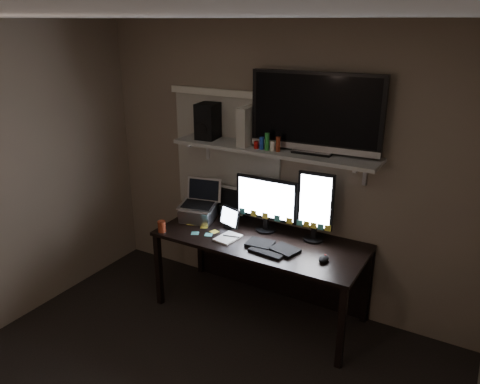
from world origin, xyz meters
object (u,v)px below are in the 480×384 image
Objects in this scene: mouse at (324,259)px; tv at (316,113)px; desk at (266,251)px; tablet at (230,218)px; cup at (162,226)px; speaker at (208,121)px; laptop at (198,202)px; game_console at (249,126)px; monitor_landscape at (266,204)px; keyboard at (272,247)px; monitor_portrait at (315,207)px.

tv is (-0.27, 0.35, 1.05)m from mouse.
desk is 7.80× the size of tablet.
cup reaches higher than mouse.
speaker is (-0.66, 0.10, 1.09)m from desk.
laptop reaches higher than tablet.
monitor_landscape is at bearing -12.97° from game_console.
speaker is (0.16, 0.53, 0.86)m from cup.
desk is 3.99× the size of keyboard.
speaker reaches higher than keyboard.
laptop is at bearing -160.09° from game_console.
mouse is 1.28m from game_console.
tv reaches higher than laptop.
keyboard is (0.20, -0.29, -0.24)m from monitor_landscape.
tv is at bearing -5.72° from speaker.
keyboard is at bearing -177.38° from mouse.
mouse is at bearing -21.69° from speaker.
tablet reaches higher than mouse.
monitor_landscape is 0.42m from keyboard.
game_console is at bearing 42.40° from cup.
monitor_portrait reaches higher than desk.
game_console is 1.03× the size of speaker.
desk is 1.69× the size of tv.
desk is 1.12m from game_console.
game_console is at bearing 146.35° from keyboard.
monitor_portrait is at bearing -8.36° from speaker.
monitor_landscape is at bearing 31.51° from cup.
tablet is 0.61m from cup.
cup is at bearing -158.14° from tv.
mouse is 0.96m from tablet.
keyboard is 1.21× the size of laptop.
speaker is at bearing 171.44° from desk.
tv reaches higher than speaker.
speaker is at bearing 175.19° from monitor_portrait.
laptop is (-1.09, -0.15, -0.12)m from monitor_portrait.
tablet is 0.83m from game_console.
game_console is 0.42m from speaker.
cup is (-0.99, -0.19, 0.04)m from keyboard.
monitor_landscape is 0.91m from speaker.
game_console is at bearing 75.88° from tablet.
game_console is at bearing 166.29° from monitor_landscape.
monitor_portrait is 1.87× the size of game_console.
monitor_landscape reaches higher than keyboard.
laptop is 0.87m from game_console.
desk is 15.73× the size of mouse.
monitor_landscape is 0.94m from cup.
cup is at bearing -125.97° from tablet.
tv is 1.02m from speaker.
speaker is (-1.06, 0.02, 0.60)m from monitor_portrait.
monitor_portrait is 0.49m from keyboard.
monitor_portrait is 0.78m from tablet.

